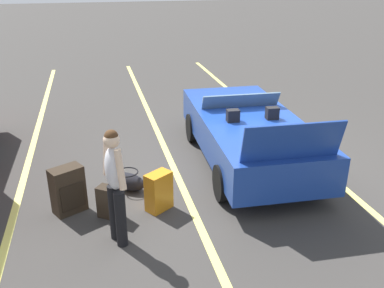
{
  "coord_description": "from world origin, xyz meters",
  "views": [
    {
      "loc": [
        -6.92,
        2.75,
        3.52
      ],
      "look_at": [
        -0.59,
        1.23,
        0.75
      ],
      "focal_mm": 39.31,
      "sensor_mm": 36.0,
      "label": 1
    }
  ],
  "objects": [
    {
      "name": "lot_line_far",
      "position": [
        0.0,
        4.12,
        0.0
      ],
      "size": [
        18.0,
        0.12,
        0.01
      ],
      "primitive_type": "cube",
      "color": "#EAE066",
      "rests_on": "ground_plane"
    },
    {
      "name": "traveler_person",
      "position": [
        -1.98,
        2.6,
        0.93
      ],
      "size": [
        0.59,
        0.32,
        1.65
      ],
      "rotation": [
        0.0,
        0.0,
        -1.21
      ],
      "color": "black",
      "rests_on": "ground_plane"
    },
    {
      "name": "suitcase_medium_bright",
      "position": [
        -1.29,
        1.92,
        0.31
      ],
      "size": [
        0.43,
        0.47,
        0.62
      ],
      "rotation": [
        0.0,
        0.0,
        3.75
      ],
      "color": "orange",
      "rests_on": "ground_plane"
    },
    {
      "name": "convertible_car",
      "position": [
        0.2,
        -0.01,
        0.59
      ],
      "size": [
        4.21,
        1.98,
        1.53
      ],
      "rotation": [
        0.0,
        0.0,
        -0.05
      ],
      "color": "navy",
      "rests_on": "ground_plane"
    },
    {
      "name": "duffel_bag",
      "position": [
        -0.55,
        2.33,
        0.16
      ],
      "size": [
        0.63,
        0.69,
        0.34
      ],
      "rotation": [
        0.0,
        0.0,
        4.04
      ],
      "color": "black",
      "rests_on": "ground_plane"
    },
    {
      "name": "lot_line_near",
      "position": [
        0.0,
        -1.28,
        0.0
      ],
      "size": [
        18.0,
        0.12,
        0.01
      ],
      "primitive_type": "cube",
      "color": "#EAE066",
      "rests_on": "ground_plane"
    },
    {
      "name": "ground_plane",
      "position": [
        0.0,
        0.0,
        0.0
      ],
      "size": [
        80.0,
        80.0,
        0.0
      ],
      "primitive_type": "plane",
      "color": "#383533"
    },
    {
      "name": "lot_line_mid",
      "position": [
        0.0,
        1.42,
        0.0
      ],
      "size": [
        18.0,
        0.12,
        0.01
      ],
      "primitive_type": "cube",
      "color": "#EAE066",
      "rests_on": "ground_plane"
    },
    {
      "name": "suitcase_small_carryon",
      "position": [
        -1.33,
        2.68,
        0.25
      ],
      "size": [
        0.36,
        0.39,
        0.5
      ],
      "rotation": [
        0.0,
        0.0,
        2.52
      ],
      "color": "#2D2319",
      "rests_on": "ground_plane"
    },
    {
      "name": "suitcase_large_black",
      "position": [
        -1.02,
        3.27,
        0.37
      ],
      "size": [
        0.47,
        0.56,
        0.74
      ],
      "rotation": [
        0.0,
        0.0,
        3.63
      ],
      "color": "#2D2319",
      "rests_on": "ground_plane"
    }
  ]
}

